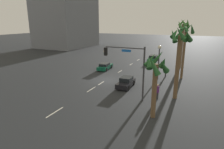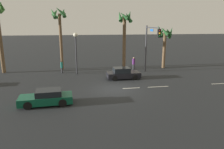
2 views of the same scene
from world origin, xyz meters
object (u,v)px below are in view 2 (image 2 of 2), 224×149
at_px(car_0, 123,74).
at_px(pedestrian_0, 62,67).
at_px(car_1, 47,98).
at_px(traffic_signal, 150,42).
at_px(palm_tree_0, 59,23).
at_px(palm_tree_2, 125,27).
at_px(streetlamp, 76,45).
at_px(palm_tree_3, 165,37).
at_px(pedestrian_1, 134,63).

distance_m(car_0, pedestrian_0, 8.62).
relative_size(car_1, traffic_signal, 0.69).
xyz_separation_m(car_1, traffic_signal, (11.81, 8.83, 3.67)).
distance_m(traffic_signal, palm_tree_0, 12.76).
relative_size(palm_tree_0, palm_tree_2, 1.04).
relative_size(car_1, streetlamp, 0.80).
bearing_deg(traffic_signal, palm_tree_3, 46.13).
relative_size(traffic_signal, palm_tree_2, 0.74).
bearing_deg(palm_tree_0, car_1, -91.32).
distance_m(pedestrian_1, palm_tree_2, 5.53).
distance_m(traffic_signal, palm_tree_3, 5.07).
distance_m(streetlamp, palm_tree_3, 13.04).
height_order(pedestrian_1, palm_tree_3, palm_tree_3).
bearing_deg(traffic_signal, streetlamp, 170.08).
height_order(traffic_signal, streetlamp, traffic_signal).
distance_m(car_1, palm_tree_3, 20.16).
relative_size(car_1, palm_tree_0, 0.49).
xyz_separation_m(streetlamp, pedestrian_1, (8.12, 1.50, -2.88)).
xyz_separation_m(traffic_signal, streetlamp, (-9.36, 1.64, -0.42)).
height_order(car_1, streetlamp, streetlamp).
height_order(car_0, palm_tree_3, palm_tree_3).
relative_size(pedestrian_0, palm_tree_3, 0.26).
bearing_deg(pedestrian_1, streetlamp, -169.57).
bearing_deg(pedestrian_1, palm_tree_2, 116.64).
height_order(car_1, pedestrian_0, pedestrian_0).
distance_m(car_1, traffic_signal, 15.20).
xyz_separation_m(palm_tree_0, palm_tree_2, (9.30, 0.02, -0.51)).
distance_m(palm_tree_2, palm_tree_3, 6.05).
bearing_deg(traffic_signal, palm_tree_0, 156.34).
bearing_deg(palm_tree_3, palm_tree_0, 174.71).
xyz_separation_m(car_0, pedestrian_0, (-7.45, 4.32, 0.26)).
bearing_deg(palm_tree_2, palm_tree_3, -13.88).
bearing_deg(streetlamp, traffic_signal, -9.92).
xyz_separation_m(palm_tree_0, palm_tree_3, (15.00, -1.39, -1.96)).
height_order(car_0, palm_tree_2, palm_tree_2).
distance_m(car_0, palm_tree_2, 8.87).
xyz_separation_m(streetlamp, palm_tree_2, (7.16, 3.42, 2.21)).
bearing_deg(pedestrian_1, car_1, -131.48).
xyz_separation_m(streetlamp, pedestrian_0, (-1.99, 0.91, -2.94)).
bearing_deg(palm_tree_2, streetlamp, -154.46).
bearing_deg(palm_tree_3, pedestrian_0, -175.77).
height_order(car_1, palm_tree_2, palm_tree_2).
height_order(traffic_signal, palm_tree_0, palm_tree_0).
xyz_separation_m(car_1, pedestrian_0, (0.47, 11.38, 0.31)).
height_order(car_1, pedestrian_1, pedestrian_1).
bearing_deg(car_1, palm_tree_3, 39.17).
height_order(car_1, palm_tree_3, palm_tree_3).
relative_size(car_0, streetlamp, 0.74).
distance_m(traffic_signal, palm_tree_2, 5.80).
bearing_deg(car_0, streetlamp, 148.09).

